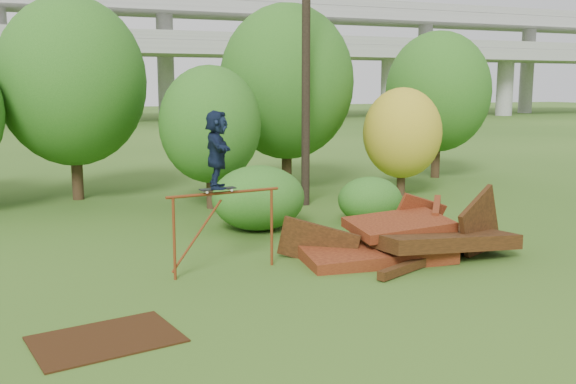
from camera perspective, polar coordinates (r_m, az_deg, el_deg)
name	(u,v)px	position (r m, az deg, el deg)	size (l,w,h in m)	color
ground	(360,281)	(13.34, 6.44, -7.90)	(240.00, 240.00, 0.00)	#2D5116
scrap_pile	(405,240)	(15.33, 10.36, -4.25)	(5.56, 3.11, 1.94)	#3E130B
grind_rail	(225,215)	(13.66, -5.66, -2.02)	(2.54, 0.39, 1.76)	maroon
skateboard	(218,189)	(13.50, -6.26, 0.28)	(0.80, 0.31, 0.08)	black
skater	(217,149)	(13.40, -6.33, 3.78)	(1.51, 0.48, 1.62)	#111C33
flat_plate	(106,339)	(10.74, -15.88, -12.47)	(2.19, 1.57, 0.03)	black
tree_1	(72,82)	(23.51, -18.63, 9.27)	(5.04, 5.04, 7.01)	black
tree_2	(210,125)	(20.85, -6.93, 5.97)	(3.29, 3.29, 4.63)	black
tree_3	(287,82)	(24.50, -0.12, 9.73)	(5.05, 5.05, 7.01)	black
tree_4	(402,133)	(23.58, 10.13, 5.17)	(2.84, 2.84, 3.92)	black
tree_5	(438,92)	(28.60, 13.20, 8.65)	(4.48, 4.48, 6.29)	black
shrub_left	(258,198)	(17.76, -2.65, -0.52)	(2.59, 2.40, 1.80)	#1C5115
shrub_right	(370,200)	(18.86, 7.30, -0.69)	(1.91, 1.75, 1.35)	#1C5115
utility_pole	(306,59)	(21.28, 1.61, 11.70)	(1.40, 0.28, 9.48)	black
freeway_overpass	(87,27)	(74.65, -17.45, 13.85)	(160.00, 15.00, 13.70)	gray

